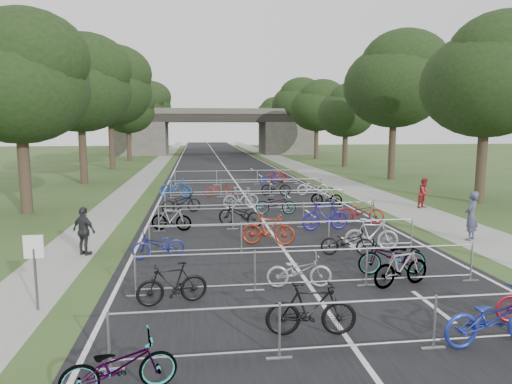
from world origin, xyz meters
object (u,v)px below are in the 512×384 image
Objects in this scene: overpass_bridge at (215,132)px; pedestrian_b at (424,193)px; bike_0 at (119,366)px; park_sign at (34,258)px; bike_1 at (311,310)px; bike_2 at (493,318)px; pedestrian_a at (471,216)px; pedestrian_c at (84,231)px.

overpass_bridge is 19.38× the size of pedestrian_b.
pedestrian_b is at bearing -53.69° from bike_0.
park_sign is at bearing -96.26° from overpass_bridge.
bike_1 reaches higher than bike_2.
park_sign is 0.98× the size of bike_0.
pedestrian_a is 1.15× the size of pedestrian_c.
bike_2 is at bearing -17.53° from park_sign.
pedestrian_b is (1.68, 6.83, -0.14)m from pedestrian_a.
pedestrian_b is 0.97× the size of pedestrian_c.
overpass_bridge reaches higher than bike_2.
pedestrian_c is at bearing 174.49° from pedestrian_b.
park_sign reaches higher than pedestrian_b.
pedestrian_a is (14.14, 4.94, -0.32)m from park_sign.
bike_1 is 3.57m from bike_2.
bike_1 is 10.73m from pedestrian_a.
overpass_bridge is at bearing 70.64° from pedestrian_b.
pedestrian_b is (13.32, 15.56, 0.31)m from bike_0.
bike_0 is 8.87m from pedestrian_c.
pedestrian_a is at bearing -144.41° from pedestrian_c.
overpass_bridge is at bearing 5.03° from bike_1.
park_sign is 4.60m from bike_0.
bike_1 is at bearing -154.51° from pedestrian_b.
pedestrian_b is at bearing -121.27° from pedestrian_c.
overpass_bridge is at bearing -2.31° from bike_2.
bike_1 is 9.18m from pedestrian_c.
pedestrian_c is (-6.80, -57.27, -2.71)m from overpass_bridge.
bike_2 is at bearing -96.92° from bike_0.
bike_2 is (2.75, -65.02, -2.97)m from overpass_bridge.
overpass_bridge is 14.44× the size of bike_2.
overpass_bridge is at bearing -16.87° from bike_0.
bike_0 is at bearing -160.10° from pedestrian_b.
pedestrian_c reaches higher than bike_2.
park_sign reaches higher than bike_1.
pedestrian_b is (9.73, 13.91, 0.23)m from bike_1.
pedestrian_a reaches higher than bike_2.
park_sign is 14.98m from pedestrian_a.
overpass_bridge is 16.73× the size of bike_0.
overpass_bridge is 18.81× the size of pedestrian_c.
pedestrian_a reaches higher than pedestrian_b.
bike_1 reaches higher than bike_0.
park_sign reaches higher than pedestrian_c.
park_sign is 1.14× the size of pedestrian_b.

